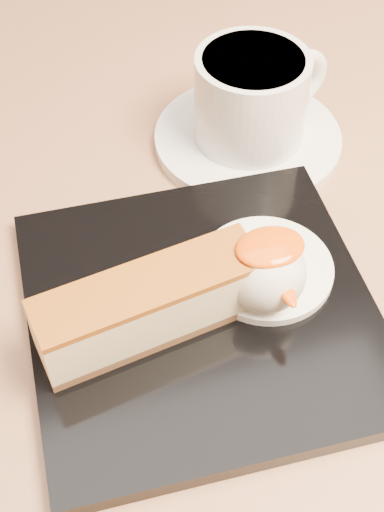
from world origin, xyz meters
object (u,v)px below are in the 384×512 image
object	(u,v)px
dessert_plate	(201,312)
cheesecake	(150,305)
saucer	(247,139)
coffee_cup	(253,96)
table	(232,372)
ice_cream_scoop	(265,273)

from	to	relation	value
dessert_plate	cheesecake	bearing A→B (deg)	-171.87
dessert_plate	saucer	bearing A→B (deg)	59.58
saucer	coffee_cup	distance (m)	0.04
table	ice_cream_scoop	size ratio (longest dim) A/B	15.54
saucer	table	bearing A→B (deg)	-112.55
cheesecake	ice_cream_scoop	size ratio (longest dim) A/B	2.80
coffee_cup	saucer	bearing A→B (deg)	-180.00
ice_cream_scoop	coffee_cup	distance (m)	0.17
ice_cream_scoop	coffee_cup	bearing A→B (deg)	71.86
table	cheesecake	size ratio (longest dim) A/B	5.55
ice_cream_scoop	dessert_plate	bearing A→B (deg)	172.87
cheesecake	coffee_cup	bearing A→B (deg)	43.46
table	dessert_plate	bearing A→B (deg)	-136.48
dessert_plate	cheesecake	size ratio (longest dim) A/B	1.53
dessert_plate	cheesecake	world-z (taller)	cheesecake
dessert_plate	ice_cream_scoop	size ratio (longest dim) A/B	4.27
table	ice_cream_scoop	distance (m)	0.20
cheesecake	ice_cream_scoop	distance (m)	0.08
table	cheesecake	world-z (taller)	cheesecake
ice_cream_scoop	coffee_cup	size ratio (longest dim) A/B	0.45
table	coffee_cup	size ratio (longest dim) A/B	6.94
dessert_plate	ice_cream_scoop	distance (m)	0.05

